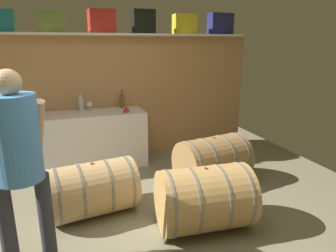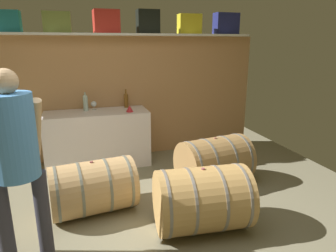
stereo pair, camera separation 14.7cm
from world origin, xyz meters
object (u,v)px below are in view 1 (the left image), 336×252
at_px(toolcase_olive, 52,22).
at_px(toolcase_navy, 220,24).
at_px(wine_bottle_clear, 81,103).
at_px(winemaker_pouring, 17,154).
at_px(toolcase_red, 102,21).
at_px(red_funnel, 126,109).
at_px(wine_barrel_near, 94,189).
at_px(work_cabinet, 94,140).
at_px(toolcase_black, 143,22).
at_px(wine_bottle_amber, 122,100).
at_px(wine_barrel_far, 212,161).
at_px(toolcase_yellow, 184,24).
at_px(wine_glass, 89,105).
at_px(wine_barrel_flank, 204,198).

distance_m(toolcase_olive, toolcase_navy, 2.65).
height_order(wine_bottle_clear, winemaker_pouring, winemaker_pouring).
height_order(toolcase_red, red_funnel, toolcase_red).
relative_size(red_funnel, wine_barrel_near, 0.11).
distance_m(toolcase_navy, work_cabinet, 2.81).
bearing_deg(work_cabinet, wine_bottle_clear, 137.98).
distance_m(work_cabinet, red_funnel, 0.69).
distance_m(toolcase_olive, red_funnel, 1.59).
bearing_deg(wine_barrel_near, toolcase_black, 50.21).
xyz_separation_m(wine_bottle_amber, wine_barrel_near, (-0.64, -1.58, -0.67)).
bearing_deg(toolcase_red, wine_bottle_clear, -170.67).
distance_m(work_cabinet, wine_barrel_far, 1.84).
distance_m(toolcase_yellow, work_cabinet, 2.33).
distance_m(toolcase_olive, toolcase_red, 0.69).
bearing_deg(wine_barrel_near, winemaker_pouring, -138.27).
relative_size(wine_glass, wine_barrel_flank, 0.14).
bearing_deg(toolcase_red, wine_barrel_near, -106.55).
xyz_separation_m(wine_glass, wine_barrel_near, (-0.13, -1.55, -0.64)).
relative_size(wine_bottle_clear, wine_barrel_near, 0.29).
bearing_deg(toolcase_olive, work_cabinet, -24.96).
xyz_separation_m(toolcase_navy, wine_bottle_amber, (-1.71, -0.02, -1.19)).
bearing_deg(toolcase_navy, toolcase_red, 177.63).
bearing_deg(wine_glass, wine_barrel_flank, -67.50).
distance_m(wine_barrel_far, wine_barrel_flank, 1.06).
distance_m(wine_barrel_flank, winemaker_pouring, 1.78).
bearing_deg(wine_barrel_near, wine_barrel_flank, -39.01).
height_order(toolcase_red, work_cabinet, toolcase_red).
bearing_deg(work_cabinet, toolcase_black, 13.69).
relative_size(toolcase_olive, work_cabinet, 0.24).
height_order(wine_glass, wine_barrel_far, wine_glass).
bearing_deg(work_cabinet, toolcase_navy, 5.50).
bearing_deg(wine_barrel_near, red_funnel, 55.68).
relative_size(toolcase_navy, work_cabinet, 0.26).
xyz_separation_m(wine_bottle_clear, red_funnel, (0.63, -0.27, -0.08)).
distance_m(wine_bottle_clear, wine_bottle_amber, 0.63).
distance_m(wine_bottle_clear, wine_barrel_near, 1.67).
xyz_separation_m(toolcase_black, toolcase_yellow, (0.68, 0.00, -0.02)).
xyz_separation_m(toolcase_black, wine_barrel_flank, (0.01, -2.25, -1.84)).
xyz_separation_m(toolcase_yellow, work_cabinet, (-1.55, -0.21, -1.72)).
height_order(wine_glass, winemaker_pouring, winemaker_pouring).
xyz_separation_m(toolcase_red, wine_barrel_flank, (0.65, -2.25, -1.83)).
xyz_separation_m(work_cabinet, wine_bottle_clear, (-0.14, 0.13, 0.56)).
xyz_separation_m(toolcase_black, work_cabinet, (-0.87, -0.21, -1.74)).
xyz_separation_m(wine_bottle_clear, wine_bottle_amber, (0.63, 0.06, -0.01)).
xyz_separation_m(wine_bottle_clear, wine_barrel_far, (1.58, -1.27, -0.66)).
bearing_deg(wine_bottle_clear, winemaker_pouring, -105.30).
bearing_deg(wine_bottle_clear, toolcase_navy, 2.01).
bearing_deg(toolcase_yellow, toolcase_olive, -176.13).
distance_m(toolcase_black, wine_bottle_clear, 1.56).
bearing_deg(toolcase_olive, red_funnel, -20.54).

